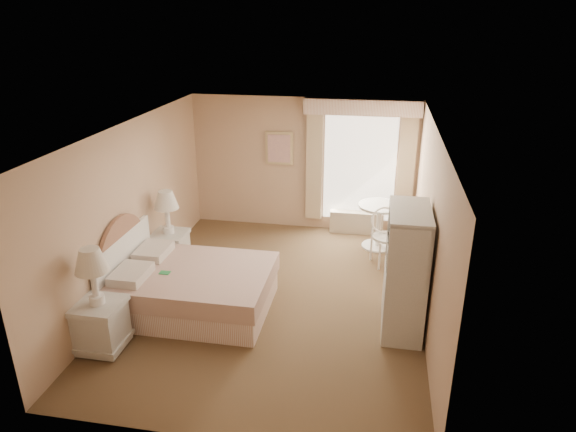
% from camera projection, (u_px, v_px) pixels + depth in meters
% --- Properties ---
extents(room, '(4.21, 5.51, 2.51)m').
position_uv_depth(room, '(273.00, 219.00, 7.08)').
color(room, brown).
rests_on(room, ground).
extents(window, '(2.05, 0.22, 2.51)m').
position_uv_depth(window, '(360.00, 164.00, 9.30)').
color(window, white).
rests_on(window, room).
extents(framed_art, '(0.52, 0.04, 0.62)m').
position_uv_depth(framed_art, '(279.00, 148.00, 9.52)').
color(framed_art, tan).
rests_on(framed_art, room).
extents(bed, '(2.10, 1.61, 1.42)m').
position_uv_depth(bed, '(188.00, 286.00, 7.16)').
color(bed, tan).
rests_on(bed, room).
extents(nightstand_near, '(0.56, 0.56, 1.35)m').
position_uv_depth(nightstand_near, '(99.00, 313.00, 6.21)').
color(nightstand_near, silver).
rests_on(nightstand_near, room).
extents(nightstand_far, '(0.54, 0.54, 1.31)m').
position_uv_depth(nightstand_far, '(170.00, 240.00, 8.23)').
color(nightstand_far, silver).
rests_on(nightstand_far, room).
extents(round_table, '(0.76, 0.76, 0.80)m').
position_uv_depth(round_table, '(379.00, 219.00, 8.98)').
color(round_table, white).
rests_on(round_table, room).
extents(cafe_chair, '(0.60, 0.60, 0.95)m').
position_uv_depth(cafe_chair, '(385.00, 232.00, 8.41)').
color(cafe_chair, white).
rests_on(cafe_chair, room).
extents(armoire, '(0.50, 1.01, 1.67)m').
position_uv_depth(armoire, '(405.00, 281.00, 6.59)').
color(armoire, silver).
rests_on(armoire, room).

